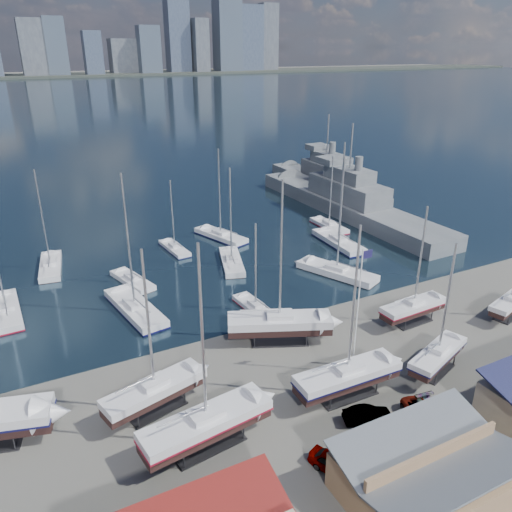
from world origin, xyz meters
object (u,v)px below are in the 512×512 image
naval_ship_west (325,181)px  naval_ship_east (347,204)px  car_a (336,464)px  flagpole (359,303)px

naval_ship_west → naval_ship_east: bearing=158.9°
naval_ship_east → naval_ship_west: 17.95m
car_a → flagpole: 14.61m
naval_ship_west → car_a: bearing=146.3°
naval_ship_west → flagpole: 69.02m
naval_ship_east → flagpole: naval_ship_east is taller
naval_ship_east → car_a: 64.09m
naval_ship_west → flagpole: naval_ship_west is taller
naval_ship_east → flagpole: 51.59m
naval_ship_east → naval_ship_west: naval_ship_east is taller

